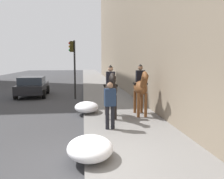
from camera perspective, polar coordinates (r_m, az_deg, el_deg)
name	(u,v)px	position (r m, az deg, el deg)	size (l,w,h in m)	color
sidewalk_slab	(151,160)	(6.39, 9.26, -16.39)	(120.00, 3.37, 0.12)	slate
mounted_horse_near	(111,89)	(10.21, -0.32, 0.20)	(2.15, 0.62, 2.28)	black
mounted_horse_far	(141,87)	(10.70, 6.88, 0.63)	(2.15, 0.63, 2.32)	brown
pedestrian_greeting	(110,102)	(8.50, -0.49, -3.12)	(0.29, 0.42, 1.70)	black
car_near_lane	(33,86)	(18.11, -18.54, 0.80)	(4.15, 2.20, 1.44)	black
traffic_light_near_curb	(73,60)	(16.08, -9.29, 6.97)	(0.20, 0.44, 3.90)	black
snow_pile_near	(90,148)	(6.21, -5.31, -13.79)	(1.52, 1.17, 0.53)	white
snow_pile_far	(87,107)	(11.43, -6.11, -4.22)	(1.47, 1.13, 0.51)	white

